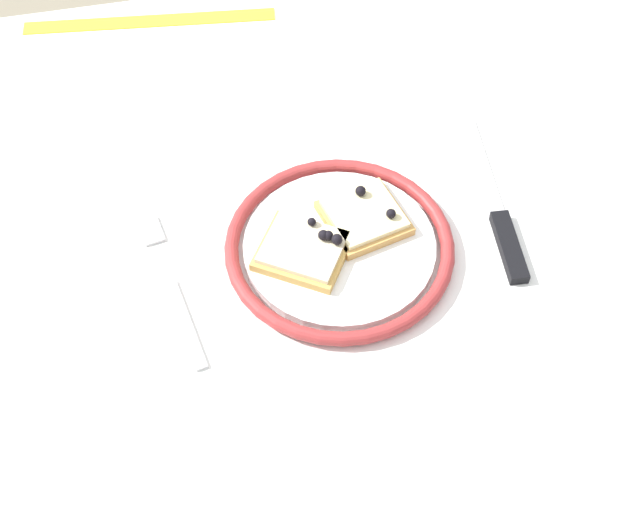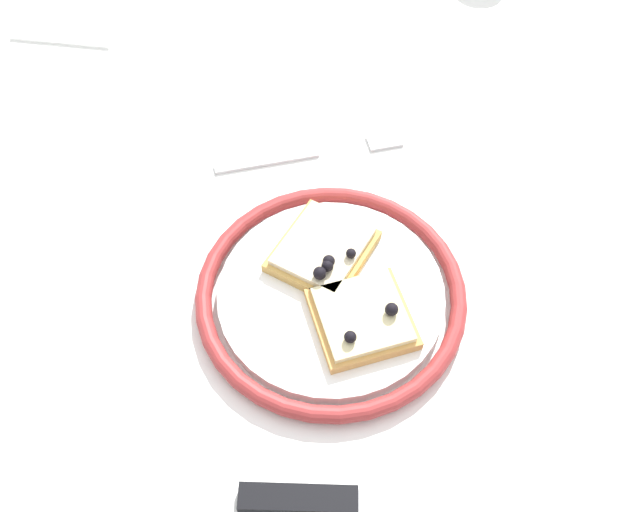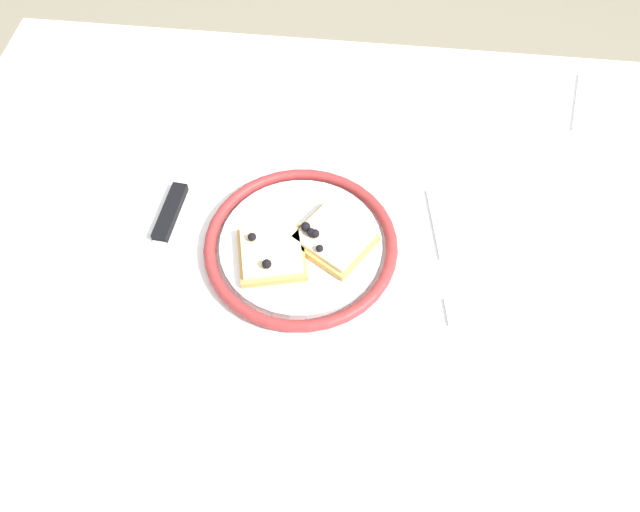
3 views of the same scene
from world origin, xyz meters
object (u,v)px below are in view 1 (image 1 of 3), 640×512
object	(u,v)px
dining_table	(298,279)
pizza_slice_far	(364,216)
plate	(339,247)
pizza_slice_near	(307,249)
fork	(172,287)
knife	(501,224)
measuring_tape	(150,21)

from	to	relation	value
dining_table	pizza_slice_far	size ratio (longest dim) A/B	11.45
plate	pizza_slice_near	xyz separation A→B (m)	(-0.04, -0.01, 0.01)
dining_table	fork	bearing A→B (deg)	-163.19
plate	fork	world-z (taller)	plate
knife	fork	size ratio (longest dim) A/B	1.20
dining_table	plate	distance (m)	0.11
pizza_slice_near	measuring_tape	bearing A→B (deg)	106.12
plate	measuring_tape	size ratio (longest dim) A/B	0.74
knife	fork	world-z (taller)	knife
pizza_slice_near	pizza_slice_far	bearing A→B (deg)	23.58
measuring_tape	pizza_slice_far	bearing A→B (deg)	-57.36
knife	measuring_tape	world-z (taller)	knife
plate	fork	distance (m)	0.18
dining_table	pizza_slice_far	xyz separation A→B (m)	(0.07, -0.01, 0.11)
pizza_slice_far	fork	bearing A→B (deg)	-170.75
dining_table	pizza_slice_near	distance (m)	0.11
fork	measuring_tape	bearing A→B (deg)	87.48
measuring_tape	knife	bearing A→B (deg)	-44.64
knife	dining_table	bearing A→B (deg)	170.92
plate	pizza_slice_far	distance (m)	0.04
dining_table	knife	size ratio (longest dim) A/B	4.64
plate	fork	xyz separation A→B (m)	(-0.18, -0.01, -0.01)
knife	pizza_slice_far	bearing A→B (deg)	169.31
plate	fork	bearing A→B (deg)	-176.95
pizza_slice_far	measuring_tape	distance (m)	0.44
pizza_slice_far	measuring_tape	size ratio (longest dim) A/B	0.30
plate	pizza_slice_far	xyz separation A→B (m)	(0.03, 0.02, 0.01)
fork	plate	bearing A→B (deg)	3.05
dining_table	pizza_slice_far	distance (m)	0.13
pizza_slice_near	fork	world-z (taller)	pizza_slice_near
dining_table	knife	bearing A→B (deg)	-9.08
knife	fork	xyz separation A→B (m)	(-0.36, -0.01, -0.00)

